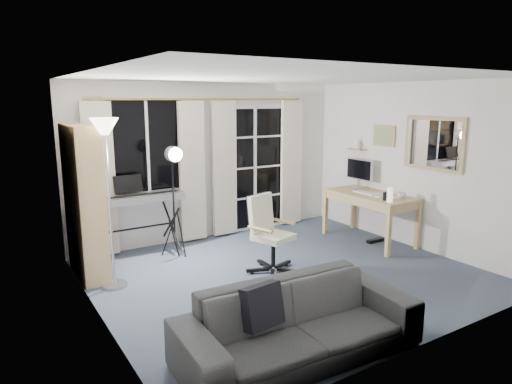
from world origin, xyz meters
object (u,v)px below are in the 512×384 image
Objects in this scene: studio_light at (174,167)px; desk at (370,200)px; torchiere_lamp at (106,153)px; mug at (402,195)px; bookshelf at (82,207)px; sofa at (299,311)px; office_chair at (266,226)px; keyboard_piano at (131,200)px; monitor at (359,170)px.

studio_light reaches higher than desk.
mug is at bearing -12.09° from torchiere_lamp.
torchiere_lamp is at bearing 174.87° from desk.
mug is (2.89, -1.39, -0.45)m from studio_light.
bookshelf is 0.86m from torchiere_lamp.
mug is at bearing -78.78° from desk.
office_chair is at bearing 67.35° from sofa.
bookshelf is at bearing 114.87° from sofa.
desk is at bearing -21.61° from studio_light.
office_chair is (1.80, -0.50, -1.00)m from torchiere_lamp.
studio_light is at bearing -37.70° from keyboard_piano.
torchiere_lamp is at bearing -68.54° from bookshelf.
mug is at bearing -19.18° from bookshelf.
keyboard_piano is 1.04× the size of desk.
monitor is at bearing 66.32° from desk.
keyboard_piano is 11.88× the size of mug.
mug is at bearing -95.89° from monitor.
keyboard_piano reaches higher than mug.
bookshelf is at bearing 168.42° from desk.
office_chair is 2.01m from desk.
monitor is at bearing 1.64° from torchiere_lamp.
keyboard_piano is 0.76m from studio_light.
keyboard_piano is 1.92m from office_chair.
torchiere_lamp is 2.00× the size of office_chair.
office_chair is (0.79, -1.05, -0.69)m from studio_light.
studio_light is at bearing 109.25° from office_chair.
studio_light reaches higher than sofa.
office_chair is 2.33m from monitor.
monitor is (0.20, 0.45, 0.38)m from desk.
bookshelf is at bearing 179.43° from studio_light.
sofa is at bearing -68.33° from torchiere_lamp.
keyboard_piano is at bearing 152.50° from mug.
desk is 0.62m from monitor.
keyboard_piano is at bearing 99.97° from sofa.
monitor reaches higher than desk.
bookshelf is 1.27m from studio_light.
desk is (4.00, -0.81, -0.23)m from bookshelf.
bookshelf is 1.19× the size of studio_light.
desk is 2.59× the size of monitor.
office_chair is 1.82× the size of monitor.
torchiere_lamp is 1.19m from studio_light.
studio_light is at bearing 2.01° from bookshelf.
torchiere_lamp is 2.12m from office_chair.
bookshelf reaches higher than studio_light.
bookshelf reaches higher than sofa.
office_chair reaches higher than sofa.
bookshelf is 15.22× the size of mug.
torchiere_lamp is 1.31m from keyboard_piano.
sofa reaches higher than desk.
keyboard_piano is at bearing 166.82° from monitor.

